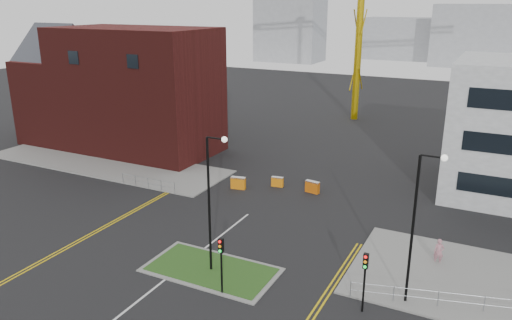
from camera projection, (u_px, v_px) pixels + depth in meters
The scene contains 21 objects.
pavement_left at pixel (105, 163), 53.79m from camera, with size 28.00×8.00×0.12m, color slate.
island_kerb at pixel (211, 270), 32.47m from camera, with size 8.60×4.60×0.08m, color slate.
grass_island at pixel (211, 270), 32.47m from camera, with size 8.00×4.00×0.12m, color #204D19.
brick_building at pixel (117, 90), 58.10m from camera, with size 24.20×10.07×14.24m.
streetlamp_island at pixel (212, 194), 30.74m from camera, with size 1.46×0.36×9.18m.
streetlamp_right_near at pixel (418, 218), 27.31m from camera, with size 1.46×0.36×9.18m.
traffic_light_island at pixel (221, 255), 29.13m from camera, with size 0.28×0.33×3.65m.
traffic_light_right at pixel (365, 271), 27.41m from camera, with size 0.28×0.33×3.65m.
railing_left at pixel (148, 181), 46.33m from camera, with size 6.05×0.05×1.10m.
centre_line at pixel (125, 311), 28.23m from camera, with size 0.15×30.00×0.01m, color silver.
yellow_left_a at pixel (104, 226), 38.89m from camera, with size 0.12×24.00×0.01m, color gold.
yellow_left_b at pixel (107, 227), 38.76m from camera, with size 0.12×24.00×0.01m, color gold.
yellow_right_a at pixel (308, 318), 27.58m from camera, with size 0.12×20.00×0.01m, color gold.
yellow_right_b at pixel (313, 320), 27.45m from camera, with size 0.12×20.00×0.01m, color gold.
skyline_a at pixel (290, 22), 142.42m from camera, with size 18.00×12.00×22.00m, color gray.
skyline_b at pixel (481, 36), 130.46m from camera, with size 24.00×12.00×16.00m, color gray.
skyline_d at pixel (416, 39), 147.28m from camera, with size 30.00×12.00×12.00m, color gray.
pedestrian at pixel (439, 252), 33.04m from camera, with size 0.65×0.43×1.78m, color #BA7885.
barrier_left at pixel (238, 182), 46.43m from camera, with size 1.43×0.70×1.15m.
barrier_mid at pixel (312, 186), 45.49m from camera, with size 1.37×0.66×1.11m.
barrier_right at pixel (277, 181), 47.02m from camera, with size 1.17×0.53×0.95m.
Camera 1 is at (17.52, -16.38, 16.76)m, focal length 35.00 mm.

